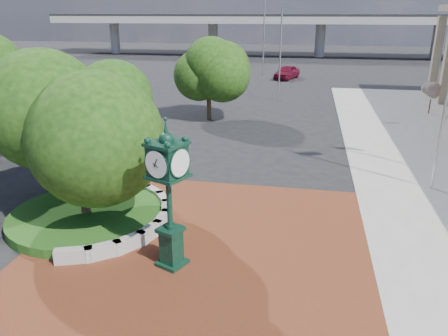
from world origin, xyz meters
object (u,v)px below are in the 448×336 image
at_px(parked_car, 287,72).
at_px(street_lamp_far, 266,29).
at_px(post_clock, 169,190).
at_px(street_lamp_near, 283,48).

distance_m(parked_car, street_lamp_far, 6.35).
relative_size(post_clock, street_lamp_far, 0.50).
distance_m(street_lamp_near, street_lamp_far, 17.26).
bearing_deg(post_clock, street_lamp_far, 92.14).
relative_size(post_clock, street_lamp_near, 0.60).
xyz_separation_m(post_clock, parked_car, (1.33, 43.52, -1.92)).
height_order(post_clock, parked_car, post_clock).
xyz_separation_m(parked_car, street_lamp_far, (-3.05, 2.47, 4.99)).
relative_size(street_lamp_near, street_lamp_far, 0.84).
bearing_deg(street_lamp_near, parked_car, 90.97).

